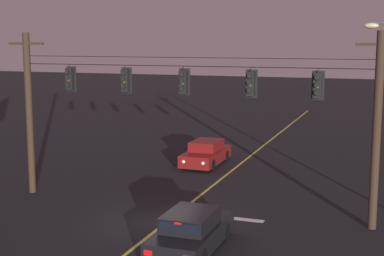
{
  "coord_description": "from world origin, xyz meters",
  "views": [
    {
      "loc": [
        8.17,
        -19.49,
        7.08
      ],
      "look_at": [
        0.0,
        3.16,
        3.32
      ],
      "focal_mm": 52.58,
      "sensor_mm": 36.0,
      "label": 1
    }
  ],
  "objects_px": {
    "traffic_light_leftmost": "(70,79)",
    "traffic_light_rightmost": "(317,86)",
    "traffic_light_left_inner": "(125,81)",
    "traffic_light_right_inner": "(251,84)",
    "traffic_light_centre": "(183,82)",
    "car_oncoming_lead": "(206,153)",
    "car_waiting_near_lane": "(191,232)"
  },
  "relations": [
    {
      "from": "traffic_light_leftmost",
      "to": "traffic_light_right_inner",
      "type": "height_order",
      "value": "same"
    },
    {
      "from": "traffic_light_left_inner",
      "to": "car_oncoming_lead",
      "type": "distance_m",
      "value": 9.75
    },
    {
      "from": "car_waiting_near_lane",
      "to": "car_oncoming_lead",
      "type": "relative_size",
      "value": 0.98
    },
    {
      "from": "traffic_light_right_inner",
      "to": "car_waiting_near_lane",
      "type": "height_order",
      "value": "traffic_light_right_inner"
    },
    {
      "from": "traffic_light_left_inner",
      "to": "traffic_light_centre",
      "type": "distance_m",
      "value": 2.66
    },
    {
      "from": "traffic_light_left_inner",
      "to": "traffic_light_rightmost",
      "type": "distance_m",
      "value": 8.11
    },
    {
      "from": "traffic_light_leftmost",
      "to": "car_waiting_near_lane",
      "type": "xyz_separation_m",
      "value": [
        7.35,
        -4.44,
        -4.74
      ]
    },
    {
      "from": "traffic_light_rightmost",
      "to": "traffic_light_leftmost",
      "type": "bearing_deg",
      "value": 180.0
    },
    {
      "from": "traffic_light_centre",
      "to": "traffic_light_rightmost",
      "type": "xyz_separation_m",
      "value": [
        5.45,
        0.0,
        0.0
      ]
    },
    {
      "from": "traffic_light_leftmost",
      "to": "traffic_light_rightmost",
      "type": "distance_m",
      "value": 10.84
    },
    {
      "from": "traffic_light_left_inner",
      "to": "traffic_light_centre",
      "type": "xyz_separation_m",
      "value": [
        2.66,
        0.0,
        0.0
      ]
    },
    {
      "from": "traffic_light_centre",
      "to": "car_oncoming_lead",
      "type": "distance_m",
      "value": 9.88
    },
    {
      "from": "traffic_light_left_inner",
      "to": "car_oncoming_lead",
      "type": "bearing_deg",
      "value": 84.37
    },
    {
      "from": "traffic_light_leftmost",
      "to": "car_waiting_near_lane",
      "type": "distance_m",
      "value": 9.81
    },
    {
      "from": "traffic_light_left_inner",
      "to": "traffic_light_right_inner",
      "type": "bearing_deg",
      "value": 0.0
    },
    {
      "from": "traffic_light_centre",
      "to": "car_oncoming_lead",
      "type": "relative_size",
      "value": 0.28
    },
    {
      "from": "car_oncoming_lead",
      "to": "traffic_light_centre",
      "type": "bearing_deg",
      "value": -77.88
    },
    {
      "from": "car_waiting_near_lane",
      "to": "traffic_light_left_inner",
      "type": "bearing_deg",
      "value": 136.13
    },
    {
      "from": "traffic_light_leftmost",
      "to": "traffic_light_right_inner",
      "type": "bearing_deg",
      "value": 0.0
    },
    {
      "from": "traffic_light_leftmost",
      "to": "traffic_light_rightmost",
      "type": "height_order",
      "value": "same"
    },
    {
      "from": "traffic_light_right_inner",
      "to": "car_waiting_near_lane",
      "type": "relative_size",
      "value": 0.28
    },
    {
      "from": "traffic_light_centre",
      "to": "traffic_light_rightmost",
      "type": "bearing_deg",
      "value": 0.0
    },
    {
      "from": "traffic_light_left_inner",
      "to": "traffic_light_rightmost",
      "type": "xyz_separation_m",
      "value": [
        8.11,
        0.0,
        0.0
      ]
    },
    {
      "from": "traffic_light_left_inner",
      "to": "car_oncoming_lead",
      "type": "relative_size",
      "value": 0.28
    },
    {
      "from": "car_waiting_near_lane",
      "to": "car_oncoming_lead",
      "type": "distance_m",
      "value": 13.46
    },
    {
      "from": "traffic_light_right_inner",
      "to": "traffic_light_centre",
      "type": "bearing_deg",
      "value": 180.0
    },
    {
      "from": "traffic_light_right_inner",
      "to": "traffic_light_rightmost",
      "type": "relative_size",
      "value": 1.0
    },
    {
      "from": "traffic_light_leftmost",
      "to": "car_oncoming_lead",
      "type": "height_order",
      "value": "traffic_light_leftmost"
    },
    {
      "from": "traffic_light_leftmost",
      "to": "traffic_light_right_inner",
      "type": "distance_m",
      "value": 8.24
    },
    {
      "from": "car_waiting_near_lane",
      "to": "traffic_light_rightmost",
      "type": "bearing_deg",
      "value": 51.83
    },
    {
      "from": "traffic_light_centre",
      "to": "traffic_light_right_inner",
      "type": "xyz_separation_m",
      "value": [
        2.85,
        0.0,
        0.0
      ]
    },
    {
      "from": "traffic_light_right_inner",
      "to": "car_oncoming_lead",
      "type": "distance_m",
      "value": 10.78
    }
  ]
}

